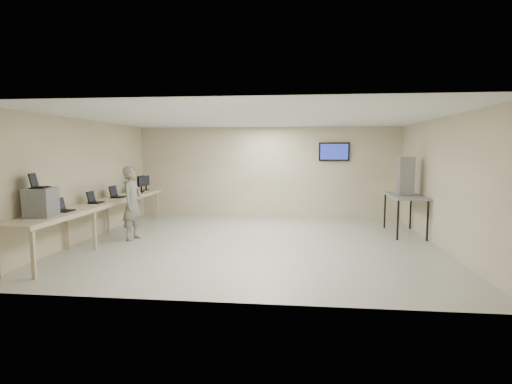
# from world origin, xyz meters

# --- Properties ---
(room) EXTENTS (8.01, 7.01, 2.81)m
(room) POSITION_xyz_m (0.03, 0.06, 1.41)
(room) COLOR beige
(room) RESTS_ON ground
(workbench) EXTENTS (0.76, 6.00, 0.90)m
(workbench) POSITION_xyz_m (-3.59, 0.00, 0.83)
(workbench) COLOR #BFB596
(workbench) RESTS_ON ground
(equipment_box) EXTENTS (0.50, 0.55, 0.52)m
(equipment_box) POSITION_xyz_m (-3.65, -2.08, 1.16)
(equipment_box) COLOR slate
(equipment_box) RESTS_ON workbench
(laptop_on_box) EXTENTS (0.36, 0.39, 0.26)m
(laptop_on_box) POSITION_xyz_m (-3.70, -2.08, 1.49)
(laptop_on_box) COLOR black
(laptop_on_box) RESTS_ON equipment_box
(laptop_0) EXTENTS (0.28, 0.34, 0.26)m
(laptop_0) POSITION_xyz_m (-3.63, -1.45, 0.97)
(laptop_0) COLOR black
(laptop_0) RESTS_ON workbench
(laptop_1) EXTENTS (0.29, 0.35, 0.27)m
(laptop_1) POSITION_xyz_m (-3.66, -0.21, 0.97)
(laptop_1) COLOR black
(laptop_1) RESTS_ON workbench
(laptop_2) EXTENTS (0.33, 0.39, 0.30)m
(laptop_2) POSITION_xyz_m (-3.64, 0.86, 0.98)
(laptop_2) COLOR black
(laptop_2) RESTS_ON workbench
(laptop_3) EXTENTS (0.37, 0.40, 0.27)m
(laptop_3) POSITION_xyz_m (-3.59, 1.99, 0.97)
(laptop_3) COLOR black
(laptop_3) RESTS_ON workbench
(monitor_near) EXTENTS (0.20, 0.46, 0.45)m
(monitor_near) POSITION_xyz_m (-3.60, 2.39, 1.17)
(monitor_near) COLOR black
(monitor_near) RESTS_ON workbench
(monitor_far) EXTENTS (0.19, 0.43, 0.43)m
(monitor_far) POSITION_xyz_m (-3.60, 2.75, 1.16)
(monitor_far) COLOR black
(monitor_far) RESTS_ON workbench
(soldier) EXTENTS (0.47, 0.67, 1.73)m
(soldier) POSITION_xyz_m (-2.90, 0.13, 0.86)
(soldier) COLOR slate
(soldier) RESTS_ON ground
(side_table) EXTENTS (0.77, 1.64, 0.98)m
(side_table) POSITION_xyz_m (3.60, 1.45, 0.91)
(side_table) COLOR gray
(side_table) RESTS_ON ground
(storage_bins) EXTENTS (0.36, 0.40, 0.95)m
(storage_bins) POSITION_xyz_m (3.58, 1.45, 1.46)
(storage_bins) COLOR gray
(storage_bins) RESTS_ON side_table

